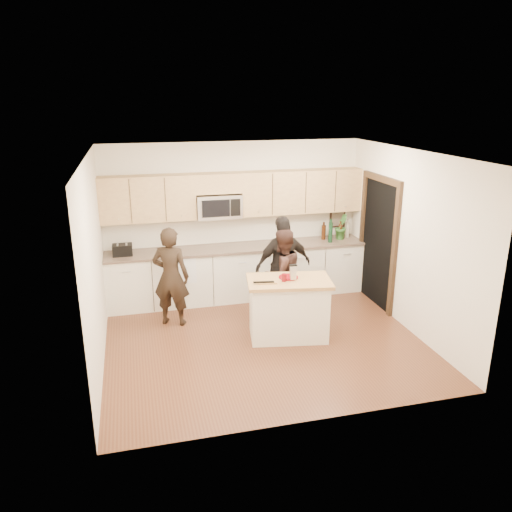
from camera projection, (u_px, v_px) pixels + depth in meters
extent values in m
plane|color=brown|center=(263.00, 339.00, 7.35)|extent=(4.50, 4.50, 0.00)
cube|color=silver|center=(234.00, 219.00, 8.78)|extent=(4.50, 0.02, 2.70)
cube|color=silver|center=(314.00, 309.00, 5.09)|extent=(4.50, 0.02, 2.70)
cube|color=silver|center=(95.00, 265.00, 6.41)|extent=(0.02, 4.00, 2.70)
cube|color=silver|center=(409.00, 241.00, 7.46)|extent=(0.02, 4.00, 2.70)
cube|color=white|center=(264.00, 154.00, 6.52)|extent=(4.50, 4.00, 0.02)
cube|color=white|center=(239.00, 273.00, 8.77)|extent=(4.50, 0.62, 0.90)
cube|color=brown|center=(238.00, 248.00, 8.62)|extent=(4.50, 0.66, 0.04)
cube|color=tan|center=(148.00, 199.00, 8.14)|extent=(1.55, 0.33, 0.75)
cube|color=tan|center=(301.00, 191.00, 8.75)|extent=(2.17, 0.33, 0.75)
cube|color=tan|center=(218.00, 183.00, 8.35)|extent=(0.78, 0.33, 0.33)
cube|color=silver|center=(219.00, 206.00, 8.43)|extent=(0.76, 0.40, 0.40)
cube|color=black|center=(216.00, 209.00, 8.23)|extent=(0.47, 0.01, 0.29)
cube|color=black|center=(235.00, 208.00, 8.30)|extent=(0.17, 0.01, 0.29)
cube|color=black|center=(378.00, 244.00, 8.38)|extent=(0.02, 1.05, 2.10)
cube|color=#302012|center=(394.00, 254.00, 7.84)|extent=(0.06, 0.10, 2.10)
cube|color=#302012|center=(362.00, 235.00, 8.90)|extent=(0.06, 0.10, 2.10)
cube|color=#302012|center=(382.00, 179.00, 8.04)|extent=(0.06, 1.25, 0.10)
cube|color=black|center=(337.00, 217.00, 9.24)|extent=(0.30, 0.03, 0.38)
cube|color=tan|center=(338.00, 217.00, 9.23)|extent=(0.24, 0.00, 0.32)
cube|color=white|center=(186.00, 270.00, 8.18)|extent=(0.34, 0.01, 0.48)
cube|color=white|center=(183.00, 251.00, 8.38)|extent=(0.34, 0.60, 0.01)
cube|color=white|center=(288.00, 310.00, 7.32)|extent=(1.20, 0.82, 0.85)
cube|color=#B17F49|center=(289.00, 281.00, 7.18)|extent=(1.30, 0.89, 0.05)
cylinder|color=maroon|center=(288.00, 277.00, 7.25)|extent=(0.28, 0.28, 0.02)
cube|color=silver|center=(293.00, 273.00, 7.11)|extent=(0.09, 0.05, 0.21)
cube|color=black|center=(293.00, 265.00, 7.08)|extent=(0.10, 0.06, 0.02)
cylinder|color=maroon|center=(284.00, 278.00, 7.09)|extent=(0.07, 0.07, 0.11)
cube|color=#B17F49|center=(267.00, 282.00, 7.06)|extent=(0.29, 0.21, 0.02)
cube|color=black|center=(264.00, 282.00, 7.00)|extent=(0.30, 0.08, 0.02)
cube|color=silver|center=(266.00, 281.00, 7.04)|extent=(0.18, 0.05, 0.01)
cube|color=black|center=(122.00, 250.00, 8.12)|extent=(0.31, 0.22, 0.18)
cube|color=silver|center=(118.00, 245.00, 8.08)|extent=(0.03, 0.16, 0.00)
cube|color=silver|center=(126.00, 244.00, 8.11)|extent=(0.03, 0.16, 0.00)
cylinder|color=#3C1C0A|center=(324.00, 231.00, 9.01)|extent=(0.08, 0.08, 0.32)
cylinder|color=black|center=(330.00, 230.00, 9.01)|extent=(0.07, 0.07, 0.34)
cylinder|color=#3C1C0A|center=(340.00, 230.00, 9.02)|extent=(0.06, 0.06, 0.33)
cylinder|color=#B5AB8E|center=(347.00, 228.00, 9.14)|extent=(0.07, 0.07, 0.33)
cylinder|color=black|center=(331.00, 231.00, 8.81)|extent=(0.07, 0.07, 0.42)
imported|color=#356E2C|center=(341.00, 227.00, 9.02)|extent=(0.31, 0.32, 0.46)
imported|color=black|center=(171.00, 277.00, 7.64)|extent=(0.67, 0.56, 1.56)
imported|color=#311E18|center=(282.00, 274.00, 7.88)|extent=(0.86, 0.77, 1.46)
imported|color=black|center=(283.00, 266.00, 8.04)|extent=(1.00, 0.53, 1.63)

